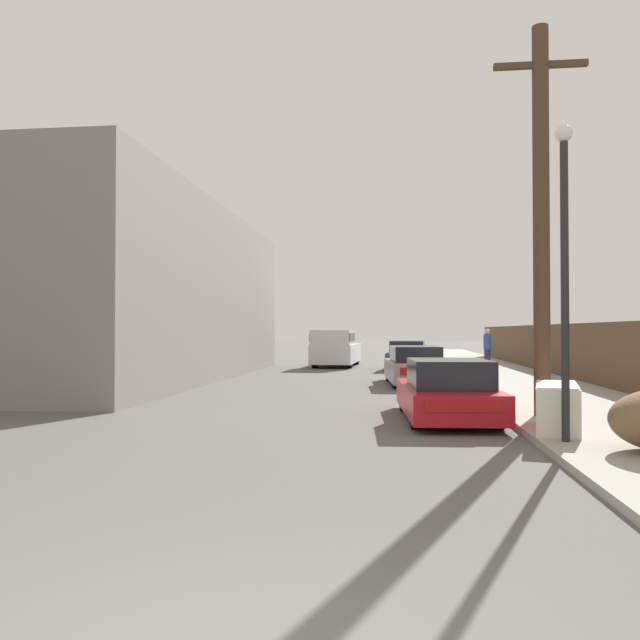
% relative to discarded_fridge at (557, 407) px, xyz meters
% --- Properties ---
extents(sidewalk_curb, '(4.20, 63.00, 0.12)m').
position_rel_discarded_fridge_xyz_m(sidewalk_curb, '(1.58, 15.64, -0.45)').
color(sidewalk_curb, '#9E998E').
rests_on(sidewalk_curb, ground).
extents(discarded_fridge, '(1.01, 1.77, 0.80)m').
position_rel_discarded_fridge_xyz_m(discarded_fridge, '(0.00, 0.00, 0.00)').
color(discarded_fridge, silver).
rests_on(discarded_fridge, sidewalk_curb).
extents(parked_sports_car_red, '(1.95, 4.13, 1.22)m').
position_rel_discarded_fridge_xyz_m(parked_sports_car_red, '(-1.63, 1.88, 0.04)').
color(parked_sports_car_red, red).
rests_on(parked_sports_car_red, ground).
extents(car_parked_mid, '(2.04, 4.49, 1.28)m').
position_rel_discarded_fridge_xyz_m(car_parked_mid, '(-1.97, 10.09, 0.10)').
color(car_parked_mid, gray).
rests_on(car_parked_mid, ground).
extents(car_parked_far, '(2.08, 4.28, 1.33)m').
position_rel_discarded_fridge_xyz_m(car_parked_far, '(-1.97, 18.21, 0.11)').
color(car_parked_far, '#2D478C').
rests_on(car_parked_far, ground).
extents(pickup_truck, '(2.21, 5.41, 1.82)m').
position_rel_discarded_fridge_xyz_m(pickup_truck, '(-5.49, 20.13, 0.40)').
color(pickup_truck, silver).
rests_on(pickup_truck, ground).
extents(utility_pole, '(1.80, 0.32, 7.67)m').
position_rel_discarded_fridge_xyz_m(utility_pole, '(0.19, 1.83, 3.54)').
color(utility_pole, '#4C3826').
rests_on(utility_pole, sidewalk_curb).
extents(street_lamp, '(0.26, 0.26, 4.77)m').
position_rel_discarded_fridge_xyz_m(street_lamp, '(-0.14, -1.05, 2.38)').
color(street_lamp, '#232326').
rests_on(street_lamp, sidewalk_curb).
extents(wooden_fence, '(0.08, 38.98, 1.92)m').
position_rel_discarded_fridge_xyz_m(wooden_fence, '(3.53, 12.37, 0.57)').
color(wooden_fence, brown).
rests_on(wooden_fence, sidewalk_curb).
extents(building_left_block, '(7.00, 18.75, 6.29)m').
position_rel_discarded_fridge_xyz_m(building_left_block, '(-12.22, 11.59, 2.64)').
color(building_left_block, gray).
rests_on(building_left_block, ground).
extents(pedestrian, '(0.34, 0.34, 1.75)m').
position_rel_discarded_fridge_xyz_m(pedestrian, '(1.58, 17.99, 0.51)').
color(pedestrian, '#282D42').
rests_on(pedestrian, sidewalk_curb).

